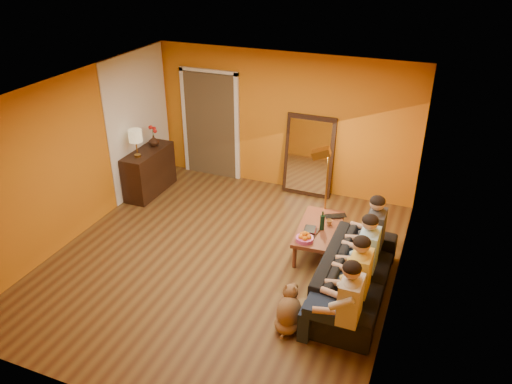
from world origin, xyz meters
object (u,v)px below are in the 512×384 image
at_px(person_far_left, 350,306).
at_px(mirror_frame, 309,156).
at_px(person_mid_left, 359,279).
at_px(laptop, 336,218).
at_px(wine_bottle, 322,221).
at_px(vase, 154,141).
at_px(dog, 289,309).
at_px(person_mid_right, 368,255).
at_px(table_lamp, 136,143).
at_px(tumbler, 329,222).
at_px(sideboard, 149,171).
at_px(coffee_table, 319,239).
at_px(person_far_right, 375,235).
at_px(sofa, 354,275).
at_px(floor_lamp, 326,192).

bearing_deg(person_far_left, mirror_frame, 113.26).
xyz_separation_m(person_mid_left, laptop, (-0.68, 1.66, -0.18)).
height_order(wine_bottle, vase, vase).
height_order(dog, person_mid_right, person_mid_right).
bearing_deg(table_lamp, mirror_frame, 26.32).
distance_m(dog, tumbler, 1.94).
height_order(wine_bottle, laptop, wine_bottle).
xyz_separation_m(dog, person_mid_left, (0.74, 0.50, 0.32)).
relative_size(sideboard, person_mid_right, 0.97).
distance_m(laptop, vase, 3.78).
xyz_separation_m(tumbler, vase, (-3.63, 0.87, 0.49)).
distance_m(wine_bottle, laptop, 0.44).
relative_size(sideboard, coffee_table, 0.97).
bearing_deg(person_mid_right, person_far_left, -90.00).
distance_m(mirror_frame, table_lamp, 3.13).
bearing_deg(wine_bottle, mirror_frame, 112.44).
bearing_deg(sideboard, person_far_left, -30.71).
relative_size(table_lamp, person_far_right, 0.42).
bearing_deg(person_mid_right, vase, 158.23).
height_order(sofa, person_mid_right, person_mid_right).
height_order(table_lamp, person_mid_right, table_lamp).
bearing_deg(mirror_frame, tumbler, -63.64).
height_order(table_lamp, floor_lamp, floor_lamp).
bearing_deg(person_mid_left, coffee_table, 123.28).
relative_size(person_far_left, person_far_right, 1.00).
relative_size(table_lamp, dog, 0.87).
xyz_separation_m(table_lamp, person_mid_right, (4.37, -1.20, -0.49)).
relative_size(floor_lamp, dog, 2.44).
xyz_separation_m(coffee_table, person_far_right, (0.86, -0.21, 0.40)).
height_order(sofa, person_far_right, person_far_right).
relative_size(mirror_frame, person_far_right, 1.25).
bearing_deg(dog, coffee_table, 88.64).
height_order(tumbler, vase, vase).
xyz_separation_m(sofa, dog, (-0.61, -0.95, -0.02)).
xyz_separation_m(person_mid_right, wine_bottle, (-0.81, 0.71, -0.03)).
height_order(floor_lamp, person_mid_left, floor_lamp).
bearing_deg(dog, table_lamp, 143.11).
height_order(sideboard, table_lamp, table_lamp).
height_order(person_far_right, tumbler, person_far_right).
xyz_separation_m(dog, person_far_left, (0.74, -0.05, 0.32)).
xyz_separation_m(person_far_left, person_far_right, (0.00, 1.65, 0.00)).
distance_m(sideboard, person_mid_right, 4.62).
bearing_deg(sofa, sideboard, 69.38).
xyz_separation_m(sofa, floor_lamp, (-0.80, 1.46, 0.40)).
xyz_separation_m(person_far_left, person_mid_right, (0.00, 1.10, 0.00)).
distance_m(table_lamp, laptop, 3.75).
relative_size(dog, vase, 2.86).
distance_m(person_far_left, laptop, 2.32).
bearing_deg(mirror_frame, wine_bottle, -67.56).
xyz_separation_m(person_far_left, person_mid_left, (0.00, 0.55, 0.00)).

